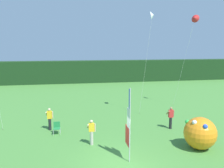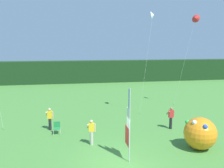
{
  "view_description": "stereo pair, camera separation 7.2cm",
  "coord_description": "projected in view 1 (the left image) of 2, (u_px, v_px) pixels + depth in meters",
  "views": [
    {
      "loc": [
        -2.59,
        -12.04,
        6.52
      ],
      "look_at": [
        0.2,
        3.75,
        3.89
      ],
      "focal_mm": 38.3,
      "sensor_mm": 36.0,
      "label": 1
    },
    {
      "loc": [
        -2.52,
        -12.05,
        6.52
      ],
      "look_at": [
        0.2,
        3.75,
        3.89
      ],
      "focal_mm": 38.3,
      "sensor_mm": 36.0,
      "label": 2
    }
  ],
  "objects": [
    {
      "name": "distant_treeline",
      "position": [
        85.0,
        72.0,
        41.75
      ],
      "size": [
        80.0,
        2.4,
        3.8
      ],
      "primitive_type": "cube",
      "color": "#193819",
      "rests_on": "ground"
    },
    {
      "name": "banner_flag",
      "position": [
        129.0,
        126.0,
        13.44
      ],
      "size": [
        0.06,
        1.03,
        4.24
      ],
      "color": "#B7B7BC",
      "rests_on": "ground"
    },
    {
      "name": "person_near_banner",
      "position": [
        50.0,
        118.0,
        18.38
      ],
      "size": [
        0.55,
        0.48,
        1.73
      ],
      "color": "black",
      "rests_on": "ground"
    },
    {
      "name": "person_far_left",
      "position": [
        92.0,
        132.0,
        15.64
      ],
      "size": [
        0.55,
        0.48,
        1.7
      ],
      "color": "#B7B2A3",
      "rests_on": "ground"
    },
    {
      "name": "person_mid_field",
      "position": [
        171.0,
        117.0,
        18.67
      ],
      "size": [
        0.55,
        0.48,
        1.75
      ],
      "color": "black",
      "rests_on": "ground"
    },
    {
      "name": "folding_chair",
      "position": [
        57.0,
        127.0,
        17.66
      ],
      "size": [
        0.51,
        0.51,
        0.89
      ],
      "color": "#BCBCC1",
      "rests_on": "ground"
    },
    {
      "name": "kite_red_delta_2",
      "position": [
        195.0,
        19.0,
        23.64
      ],
      "size": [
        1.66,
        1.94,
        9.55
      ],
      "color": "brown",
      "rests_on": "ground"
    },
    {
      "name": "kite_white_delta_0",
      "position": [
        152.0,
        16.0,
        21.01
      ],
      "size": [
        1.18,
        0.96,
        9.48
      ],
      "color": "brown",
      "rests_on": "ground"
    },
    {
      "name": "inflatable_balloon",
      "position": [
        200.0,
        133.0,
        15.04
      ],
      "size": [
        2.04,
        2.04,
        2.04
      ],
      "color": "orange",
      "rests_on": "ground"
    },
    {
      "name": "ground_plane",
      "position": [
        120.0,
        164.0,
        13.2
      ],
      "size": [
        120.0,
        120.0,
        0.0
      ],
      "primitive_type": "plane",
      "color": "#478438"
    }
  ]
}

